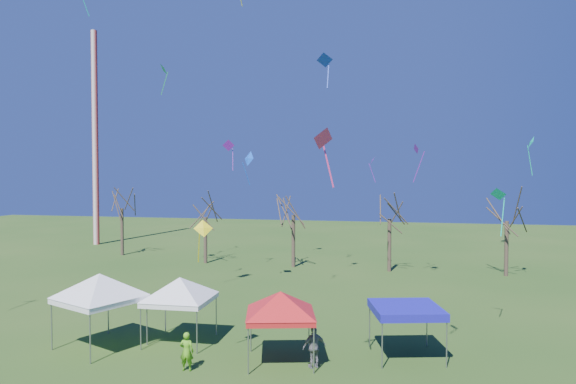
# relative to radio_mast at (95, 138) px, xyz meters

# --- Properties ---
(ground) EXTENTS (140.00, 140.00, 0.00)m
(ground) POSITION_rel_radio_mast_xyz_m (28.00, -34.00, -12.50)
(ground) COLOR #254917
(ground) RESTS_ON ground
(radio_mast) EXTENTS (0.70, 0.70, 25.00)m
(radio_mast) POSITION_rel_radio_mast_xyz_m (0.00, 0.00, 0.00)
(radio_mast) COLOR silver
(radio_mast) RESTS_ON ground
(tree_0) EXTENTS (3.83, 3.83, 8.44)m
(tree_0) POSITION_rel_radio_mast_xyz_m (7.15, -6.62, -6.01)
(tree_0) COLOR #3D2D21
(tree_0) RESTS_ON ground
(tree_1) EXTENTS (3.42, 3.42, 7.54)m
(tree_1) POSITION_rel_radio_mast_xyz_m (17.23, -9.35, -6.71)
(tree_1) COLOR #3D2D21
(tree_1) RESTS_ON ground
(tree_2) EXTENTS (3.71, 3.71, 8.18)m
(tree_2) POSITION_rel_radio_mast_xyz_m (25.63, -9.62, -6.21)
(tree_2) COLOR #3D2D21
(tree_2) RESTS_ON ground
(tree_3) EXTENTS (3.59, 3.59, 7.91)m
(tree_3) POSITION_rel_radio_mast_xyz_m (34.03, -9.96, -6.42)
(tree_3) COLOR #3D2D21
(tree_3) RESTS_ON ground
(tree_4) EXTENTS (3.58, 3.58, 7.89)m
(tree_4) POSITION_rel_radio_mast_xyz_m (43.36, -10.00, -6.44)
(tree_4) COLOR #3D2D21
(tree_4) RESTS_ON ground
(tent_white_west) EXTENTS (4.33, 4.33, 4.10)m
(tent_white_west) POSITION_rel_radio_mast_xyz_m (20.79, -32.36, -9.19)
(tent_white_west) COLOR gray
(tent_white_west) RESTS_ON ground
(tent_white_mid) EXTENTS (4.22, 4.22, 3.72)m
(tent_white_mid) POSITION_rel_radio_mast_xyz_m (24.23, -30.86, -9.50)
(tent_white_mid) COLOR gray
(tent_white_mid) RESTS_ON ground
(tent_red) EXTENTS (3.99, 3.99, 3.62)m
(tent_red) POSITION_rel_radio_mast_xyz_m (29.65, -32.42, -9.58)
(tent_red) COLOR gray
(tent_red) RESTS_ON ground
(tent_blue) EXTENTS (3.60, 3.60, 2.34)m
(tent_blue) POSITION_rel_radio_mast_xyz_m (35.06, -30.63, -10.35)
(tent_blue) COLOR gray
(tent_blue) RESTS_ON ground
(person_grey) EXTENTS (1.13, 0.94, 1.80)m
(person_grey) POSITION_rel_radio_mast_xyz_m (31.21, -32.78, -11.60)
(person_grey) COLOR slate
(person_grey) RESTS_ON ground
(person_green) EXTENTS (0.62, 0.43, 1.64)m
(person_green) POSITION_rel_radio_mast_xyz_m (26.00, -34.21, -11.68)
(person_green) COLOR #58AB1B
(person_green) RESTS_ON ground
(kite_22) EXTENTS (0.92, 1.07, 3.04)m
(kite_22) POSITION_rel_radio_mast_xyz_m (36.11, -12.97, -2.34)
(kite_22) COLOR purple
(kite_22) RESTS_ON ground
(kite_11) EXTENTS (1.10, 1.01, 2.48)m
(kite_11) POSITION_rel_radio_mast_xyz_m (24.20, -18.78, -3.12)
(kite_11) COLOR blue
(kite_11) RESTS_ON ground
(kite_25) EXTENTS (0.71, 0.52, 1.48)m
(kite_25) POSITION_rel_radio_mast_xyz_m (31.70, -33.22, 0.41)
(kite_25) COLOR #1336CB
(kite_25) RESTS_ON ground
(kite_17) EXTENTS (0.99, 0.89, 2.50)m
(kite_17) POSITION_rel_radio_mast_xyz_m (39.71, -26.35, -5.30)
(kite_17) COLOR #0DC9A0
(kite_17) RESTS_ON ground
(kite_13) EXTENTS (1.08, 0.82, 2.57)m
(kite_13) POSITION_rel_radio_mast_xyz_m (21.02, -13.77, -1.88)
(kite_13) COLOR purple
(kite_13) RESTS_ON ground
(kite_1) EXTENTS (0.95, 0.83, 1.84)m
(kite_1) POSITION_rel_radio_mast_xyz_m (26.61, -33.81, -6.54)
(kite_1) COLOR yellow
(kite_1) RESTS_ON ground
(kite_19) EXTENTS (0.53, 0.75, 1.99)m
(kite_19) POSITION_rel_radio_mast_xyz_m (32.81, -15.36, -3.27)
(kite_19) COLOR #6018A8
(kite_19) RESTS_ON ground
(kite_12) EXTENTS (0.47, 0.93, 2.87)m
(kite_12) POSITION_rel_radio_mast_xyz_m (44.09, -14.13, -1.95)
(kite_12) COLOR #0CB58D
(kite_12) RESTS_ON ground
(kite_2) EXTENTS (1.20, 1.37, 2.88)m
(kite_2) POSITION_rel_radio_mast_xyz_m (14.32, -11.65, 5.08)
(kite_2) COLOR green
(kite_2) RESTS_ON ground
(kite_27) EXTENTS (0.97, 1.01, 2.19)m
(kite_27) POSITION_rel_radio_mast_xyz_m (32.00, -35.85, -2.97)
(kite_27) COLOR #E03172
(kite_27) RESTS_ON ground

